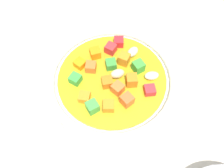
# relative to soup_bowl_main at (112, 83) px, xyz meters

# --- Properties ---
(ground_plane) EXTENTS (1.40, 1.40, 0.02)m
(ground_plane) POSITION_rel_soup_bowl_main_xyz_m (0.00, 0.00, -0.04)
(ground_plane) COLOR #BAB2A0
(soup_bowl_main) EXTENTS (0.20, 0.20, 0.06)m
(soup_bowl_main) POSITION_rel_soup_bowl_main_xyz_m (0.00, 0.00, 0.00)
(soup_bowl_main) COLOR white
(soup_bowl_main) RESTS_ON ground_plane
(spoon) EXTENTS (0.17, 0.13, 0.01)m
(spoon) POSITION_rel_soup_bowl_main_xyz_m (-0.02, -0.17, -0.02)
(spoon) COLOR silver
(spoon) RESTS_ON ground_plane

